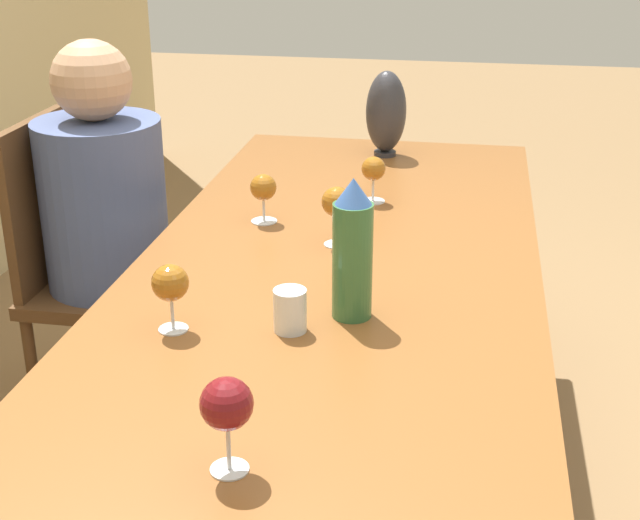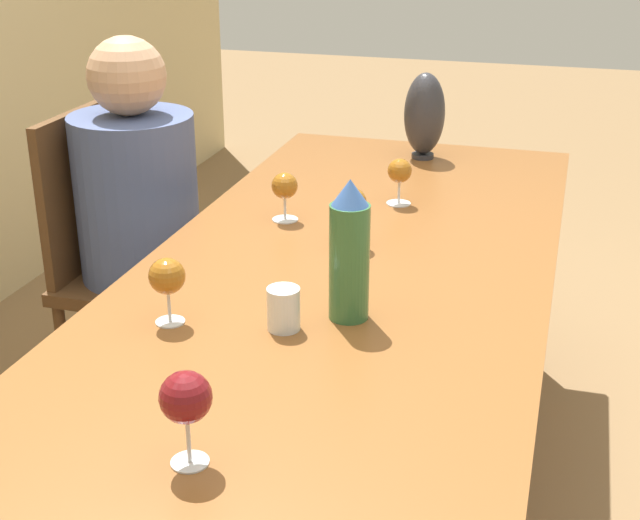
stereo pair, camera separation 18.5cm
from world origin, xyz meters
name	(u,v)px [view 2 (the right image)]	position (x,y,z in m)	size (l,w,h in m)	color
dining_table	(327,320)	(0.00, 0.00, 0.67)	(2.57, 0.95, 0.73)	brown
water_bottle	(349,252)	(-0.10, -0.07, 0.88)	(0.08, 0.08, 0.30)	#336638
water_tumbler	(284,309)	(-0.19, 0.04, 0.78)	(0.07, 0.07, 0.09)	silver
vase	(424,114)	(1.10, -0.01, 0.88)	(0.13, 0.13, 0.28)	#2D2D33
wine_glass_0	(186,399)	(-0.66, 0.03, 0.85)	(0.08, 0.08, 0.16)	silver
wine_glass_1	(167,277)	(-0.23, 0.27, 0.83)	(0.07, 0.07, 0.14)	silver
wine_glass_2	(285,187)	(0.41, 0.23, 0.83)	(0.07, 0.07, 0.13)	silver
wine_glass_3	(400,172)	(0.63, -0.03, 0.83)	(0.07, 0.07, 0.13)	silver
wine_glass_5	(352,204)	(0.28, 0.02, 0.84)	(0.07, 0.07, 0.15)	silver
chair_far	(120,257)	(0.57, 0.83, 0.50)	(0.44, 0.44, 0.94)	brown
person_far	(143,221)	(0.57, 0.74, 0.62)	(0.36, 0.36, 1.17)	#2D2D38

